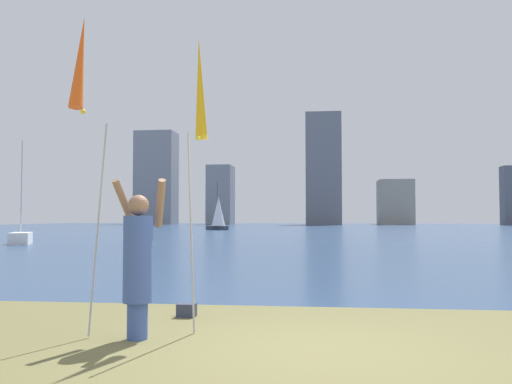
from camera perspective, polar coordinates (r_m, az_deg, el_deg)
ground at (r=56.93m, az=6.67°, el=-4.08°), size 120.00×138.00×0.12m
person at (r=6.64m, az=-12.07°, el=-6.85°), size 0.69×0.51×1.87m
kite_flag_left at (r=6.74m, az=-17.63°, el=11.90°), size 0.16×0.99×3.74m
kite_flag_right at (r=7.25m, az=-5.83°, el=9.97°), size 0.16×0.81×3.72m
bag at (r=8.08m, az=-7.18°, el=-12.02°), size 0.26×0.21×0.19m
sailboat_2 at (r=31.55m, az=-23.15°, el=-4.33°), size 1.80×2.55×5.45m
sailboat_3 at (r=61.40m, az=-3.92°, el=-2.19°), size 2.81×2.39×5.46m
skyline_tower_0 at (r=112.16m, az=-10.26°, el=1.43°), size 7.69×5.91×18.45m
skyline_tower_1 at (r=106.62m, az=-3.68°, el=-0.32°), size 4.69×5.95×11.32m
skyline_tower_2 at (r=104.56m, az=6.99°, el=2.32°), size 6.53×7.57×20.72m
skyline_tower_3 at (r=108.75m, az=14.19°, el=-1.04°), size 6.40×6.99×8.49m
skyline_tower_4 at (r=111.14m, az=24.90°, el=-0.32°), size 3.37×3.11×10.77m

